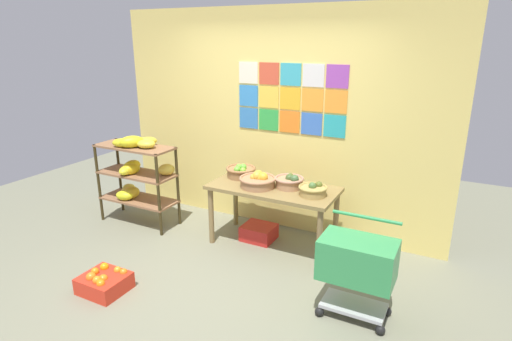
% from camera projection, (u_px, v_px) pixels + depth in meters
% --- Properties ---
extents(ground, '(9.03, 9.03, 0.00)m').
position_uv_depth(ground, '(205.00, 280.00, 4.13)').
color(ground, slate).
extents(back_wall_with_art, '(4.22, 0.07, 2.65)m').
position_uv_depth(back_wall_with_art, '(274.00, 122.00, 5.03)').
color(back_wall_with_art, '#EAD06D').
rests_on(back_wall_with_art, ground).
extents(banana_shelf_unit, '(1.04, 0.48, 1.17)m').
position_uv_depth(banana_shelf_unit, '(135.00, 171.00, 5.23)').
color(banana_shelf_unit, '#352B14').
rests_on(banana_shelf_unit, ground).
extents(display_table, '(1.43, 0.68, 0.71)m').
position_uv_depth(display_table, '(273.00, 194.00, 4.66)').
color(display_table, olive).
rests_on(display_table, ground).
extents(fruit_basket_left, '(0.31, 0.31, 0.15)m').
position_uv_depth(fruit_basket_left, '(313.00, 190.00, 4.36)').
color(fruit_basket_left, '#AB8E4D').
rests_on(fruit_basket_left, display_table).
extents(fruit_basket_right, '(0.41, 0.41, 0.18)m').
position_uv_depth(fruit_basket_right, '(258.00, 181.00, 4.61)').
color(fruit_basket_right, '#A3754F').
rests_on(fruit_basket_right, display_table).
extents(fruit_basket_centre, '(0.33, 0.33, 0.17)m').
position_uv_depth(fruit_basket_centre, '(289.00, 181.00, 4.58)').
color(fruit_basket_centre, '#AD7F58').
rests_on(fruit_basket_centre, display_table).
extents(fruit_basket_back_left, '(0.35, 0.35, 0.17)m').
position_uv_depth(fruit_basket_back_left, '(241.00, 171.00, 4.94)').
color(fruit_basket_back_left, '#956A42').
rests_on(fruit_basket_back_left, display_table).
extents(produce_crate_under_table, '(0.38, 0.32, 0.18)m').
position_uv_depth(produce_crate_under_table, '(259.00, 232.00, 4.95)').
color(produce_crate_under_table, red).
rests_on(produce_crate_under_table, ground).
extents(orange_crate_foreground, '(0.42, 0.37, 0.21)m').
position_uv_depth(orange_crate_foreground, '(104.00, 282.00, 3.93)').
color(orange_crate_foreground, red).
rests_on(orange_crate_foreground, ground).
extents(shopping_cart, '(0.62, 0.42, 0.85)m').
position_uv_depth(shopping_cart, '(357.00, 263.00, 3.45)').
color(shopping_cart, black).
rests_on(shopping_cart, ground).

